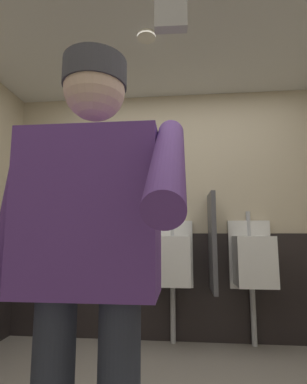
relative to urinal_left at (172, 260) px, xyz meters
The scene contains 8 objects.
wall_back 0.54m from the urinal_left, 64.42° to the left, with size 4.18×0.12×2.51m, color beige.
wainscot_band_back 0.32m from the urinal_left, 53.97° to the left, with size 3.58×0.03×1.02m, color black.
downlight_far 1.92m from the urinal_left, 100.10° to the right, with size 0.14×0.14×0.03m, color white.
urinal_left is the anchor object (origin of this frame).
urinal_middle 0.75m from the urinal_left, ahead, with size 0.40×0.34×1.24m.
privacy_divider_panel 0.42m from the urinal_left, 10.65° to the right, with size 0.04×0.40×0.90m, color #4C4C51.
person 1.87m from the urinal_left, 96.85° to the right, with size 0.70×0.60×1.66m.
cell_phone 2.44m from the urinal_left, 88.01° to the right, with size 0.06×0.02×0.11m, color silver.
Camera 1 is at (-0.01, -1.45, 1.02)m, focal length 27.19 mm.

